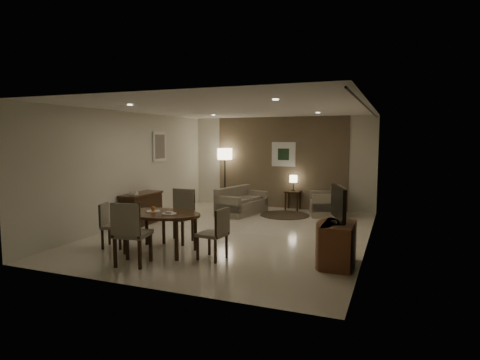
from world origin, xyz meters
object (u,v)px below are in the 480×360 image
at_px(sofa, 242,201).
at_px(chair_near, 133,233).
at_px(tv_cabinet, 338,244).
at_px(console_desk, 142,209).
at_px(dining_table, 161,233).
at_px(side_table, 293,200).
at_px(chair_right, 212,233).
at_px(chair_far, 178,216).
at_px(chair_left, 114,225).
at_px(floor_lamp, 225,177).
at_px(armchair, 327,201).

bearing_deg(sofa, chair_near, -168.40).
height_order(tv_cabinet, chair_near, chair_near).
distance_m(console_desk, dining_table, 2.60).
distance_m(console_desk, sofa, 2.77).
relative_size(tv_cabinet, dining_table, 0.58).
distance_m(tv_cabinet, side_table, 5.12).
bearing_deg(chair_right, chair_far, -116.68).
bearing_deg(chair_near, console_desk, -67.73).
distance_m(chair_left, chair_right, 2.06).
xyz_separation_m(chair_right, floor_lamp, (-2.03, 5.17, 0.43)).
bearing_deg(chair_far, chair_left, -141.92).
height_order(chair_far, armchair, chair_far).
bearing_deg(chair_left, console_desk, 3.55).
distance_m(chair_near, chair_right, 1.32).
bearing_deg(console_desk, side_table, 47.63).
bearing_deg(sofa, floor_lamp, 54.09).
bearing_deg(console_desk, armchair, 33.92).
bearing_deg(dining_table, side_table, 77.01).
xyz_separation_m(chair_near, chair_far, (-0.03, 1.52, -0.01)).
distance_m(dining_table, chair_far, 0.75).
bearing_deg(tv_cabinet, side_table, 112.31).
height_order(chair_far, sofa, chair_far).
bearing_deg(chair_far, tv_cabinet, -6.76).
distance_m(chair_left, side_table, 5.62).
relative_size(chair_far, side_table, 1.89).
relative_size(tv_cabinet, chair_far, 0.86).
xyz_separation_m(dining_table, side_table, (1.18, 5.14, -0.09)).
xyz_separation_m(dining_table, sofa, (0.03, 4.01, 0.00)).
bearing_deg(dining_table, sofa, 89.53).
xyz_separation_m(console_desk, chair_near, (1.74, -2.69, 0.15)).
relative_size(chair_near, side_table, 1.91).
height_order(dining_table, chair_far, chair_far).
xyz_separation_m(chair_near, sofa, (0.06, 4.80, -0.16)).
height_order(console_desk, tv_cabinet, console_desk).
bearing_deg(console_desk, floor_lamp, 76.20).
distance_m(tv_cabinet, sofa, 4.75).
relative_size(armchair, side_table, 1.62).
distance_m(chair_far, side_table, 4.59).
bearing_deg(chair_left, dining_table, -105.65).
distance_m(console_desk, chair_far, 2.08).
relative_size(side_table, floor_lamp, 0.32).
bearing_deg(armchair, dining_table, -42.50).
bearing_deg(dining_table, floor_lamp, 100.71).
relative_size(chair_near, chair_right, 1.18).
xyz_separation_m(chair_far, chair_right, (1.11, -0.76, -0.08)).
height_order(chair_left, floor_lamp, floor_lamp).
bearing_deg(tv_cabinet, dining_table, -172.60).
bearing_deg(sofa, armchair, -62.77).
relative_size(console_desk, armchair, 1.34).
bearing_deg(chair_near, chair_far, -99.38).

